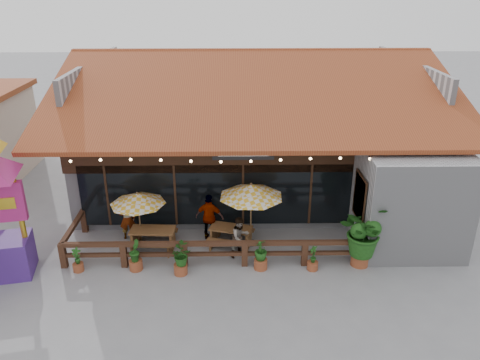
{
  "coord_description": "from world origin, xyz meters",
  "views": [
    {
      "loc": [
        -0.88,
        -13.79,
        8.82
      ],
      "look_at": [
        -0.62,
        1.5,
        2.26
      ],
      "focal_mm": 35.0,
      "sensor_mm": 36.0,
      "label": 1
    }
  ],
  "objects_px": {
    "umbrella_right": "(251,191)",
    "tropical_plant": "(363,232)",
    "picnic_table_left": "(153,235)",
    "picnic_table_right": "(231,233)",
    "umbrella_left": "(138,199)"
  },
  "relations": [
    {
      "from": "umbrella_right",
      "to": "tropical_plant",
      "type": "xyz_separation_m",
      "value": [
        3.6,
        -1.42,
        -0.84
      ]
    },
    {
      "from": "picnic_table_left",
      "to": "picnic_table_right",
      "type": "distance_m",
      "value": 2.76
    },
    {
      "from": "umbrella_left",
      "to": "tropical_plant",
      "type": "distance_m",
      "value": 7.71
    },
    {
      "from": "picnic_table_left",
      "to": "tropical_plant",
      "type": "bearing_deg",
      "value": -9.62
    },
    {
      "from": "picnic_table_left",
      "to": "tropical_plant",
      "type": "distance_m",
      "value": 7.21
    },
    {
      "from": "tropical_plant",
      "to": "umbrella_right",
      "type": "bearing_deg",
      "value": 158.56
    },
    {
      "from": "umbrella_left",
      "to": "picnic_table_right",
      "type": "xyz_separation_m",
      "value": [
        3.23,
        -0.1,
        -1.34
      ]
    },
    {
      "from": "umbrella_left",
      "to": "picnic_table_right",
      "type": "distance_m",
      "value": 3.5
    },
    {
      "from": "picnic_table_left",
      "to": "picnic_table_right",
      "type": "xyz_separation_m",
      "value": [
        2.76,
        0.16,
        -0.03
      ]
    },
    {
      "from": "picnic_table_right",
      "to": "umbrella_right",
      "type": "bearing_deg",
      "value": 4.52
    },
    {
      "from": "umbrella_right",
      "to": "picnic_table_right",
      "type": "bearing_deg",
      "value": -175.48
    },
    {
      "from": "umbrella_left",
      "to": "picnic_table_left",
      "type": "relative_size",
      "value": 1.27
    },
    {
      "from": "picnic_table_left",
      "to": "tropical_plant",
      "type": "xyz_separation_m",
      "value": [
        7.07,
        -1.2,
        0.76
      ]
    },
    {
      "from": "picnic_table_right",
      "to": "tropical_plant",
      "type": "bearing_deg",
      "value": -17.5
    },
    {
      "from": "picnic_table_right",
      "to": "umbrella_left",
      "type": "bearing_deg",
      "value": 178.2
    }
  ]
}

